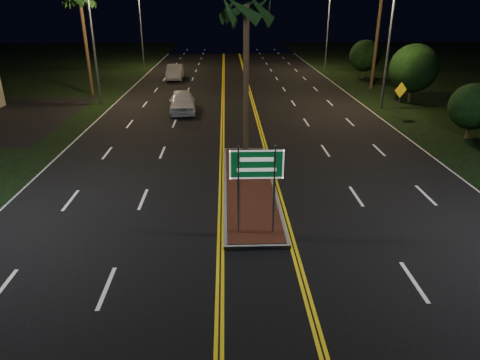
{
  "coord_description": "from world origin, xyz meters",
  "views": [
    {
      "loc": [
        -0.98,
        -10.3,
        7.63
      ],
      "look_at": [
        -0.53,
        3.4,
        1.9
      ],
      "focal_mm": 32.0,
      "sensor_mm": 36.0,
      "label": 1
    }
  ],
  "objects_px": {
    "shrub_near": "(473,107)",
    "car_far": "(175,71)",
    "palm_median": "(246,10)",
    "car_near": "(182,100)",
    "median_island": "(249,186)",
    "warning_sign": "(400,95)",
    "streetlight_left_far": "(143,20)",
    "palm_left_far": "(80,0)",
    "highway_sign": "(257,173)",
    "streetlight_right_far": "(325,20)",
    "streetlight_right_mid": "(385,31)",
    "shrub_mid": "(414,68)",
    "streetlight_left_mid": "(97,30)",
    "shrub_far": "(365,56)"
  },
  "relations": [
    {
      "from": "warning_sign",
      "to": "streetlight_right_far",
      "type": "bearing_deg",
      "value": 67.86
    },
    {
      "from": "palm_median",
      "to": "car_near",
      "type": "bearing_deg",
      "value": 111.35
    },
    {
      "from": "streetlight_right_mid",
      "to": "car_near",
      "type": "height_order",
      "value": "streetlight_right_mid"
    },
    {
      "from": "median_island",
      "to": "shrub_near",
      "type": "xyz_separation_m",
      "value": [
        13.5,
        7.0,
        1.86
      ]
    },
    {
      "from": "highway_sign",
      "to": "warning_sign",
      "type": "distance_m",
      "value": 19.63
    },
    {
      "from": "highway_sign",
      "to": "streetlight_right_far",
      "type": "xyz_separation_m",
      "value": [
        10.61,
        39.2,
        3.25
      ]
    },
    {
      "from": "highway_sign",
      "to": "palm_left_far",
      "type": "distance_m",
      "value": 28.77
    },
    {
      "from": "shrub_near",
      "to": "car_far",
      "type": "distance_m",
      "value": 29.59
    },
    {
      "from": "median_island",
      "to": "streetlight_left_mid",
      "type": "bearing_deg",
      "value": 121.98
    },
    {
      "from": "highway_sign",
      "to": "palm_median",
      "type": "height_order",
      "value": "palm_median"
    },
    {
      "from": "streetlight_right_mid",
      "to": "shrub_far",
      "type": "xyz_separation_m",
      "value": [
        3.19,
        14.0,
        -3.32
      ]
    },
    {
      "from": "streetlight_left_mid",
      "to": "palm_left_far",
      "type": "relative_size",
      "value": 1.02
    },
    {
      "from": "car_far",
      "to": "highway_sign",
      "type": "bearing_deg",
      "value": -80.75
    },
    {
      "from": "highway_sign",
      "to": "palm_left_far",
      "type": "bearing_deg",
      "value": 116.92
    },
    {
      "from": "warning_sign",
      "to": "shrub_near",
      "type": "bearing_deg",
      "value": -87.73
    },
    {
      "from": "streetlight_left_mid",
      "to": "shrub_mid",
      "type": "relative_size",
      "value": 1.95
    },
    {
      "from": "shrub_far",
      "to": "warning_sign",
      "type": "distance_m",
      "value": 17.28
    },
    {
      "from": "car_near",
      "to": "car_far",
      "type": "xyz_separation_m",
      "value": [
        -2.1,
        14.66,
        -0.03
      ]
    },
    {
      "from": "streetlight_left_far",
      "to": "median_island",
      "type": "bearing_deg",
      "value": -74.0
    },
    {
      "from": "palm_left_far",
      "to": "shrub_far",
      "type": "height_order",
      "value": "palm_left_far"
    },
    {
      "from": "streetlight_left_far",
      "to": "car_far",
      "type": "distance_m",
      "value": 10.3
    },
    {
      "from": "car_near",
      "to": "warning_sign",
      "type": "height_order",
      "value": "warning_sign"
    },
    {
      "from": "streetlight_right_mid",
      "to": "palm_left_far",
      "type": "bearing_deg",
      "value": 165.63
    },
    {
      "from": "streetlight_right_far",
      "to": "shrub_mid",
      "type": "bearing_deg",
      "value": -79.34
    },
    {
      "from": "streetlight_right_far",
      "to": "warning_sign",
      "type": "bearing_deg",
      "value": -88.74
    },
    {
      "from": "median_island",
      "to": "car_near",
      "type": "height_order",
      "value": "car_near"
    },
    {
      "from": "streetlight_right_mid",
      "to": "palm_median",
      "type": "xyz_separation_m",
      "value": [
        -10.61,
        -11.5,
        1.62
      ]
    },
    {
      "from": "shrub_mid",
      "to": "car_near",
      "type": "xyz_separation_m",
      "value": [
        -18.22,
        -2.71,
        -1.81
      ]
    },
    {
      "from": "palm_median",
      "to": "shrub_far",
      "type": "bearing_deg",
      "value": 61.58
    },
    {
      "from": "streetlight_right_far",
      "to": "streetlight_left_mid",
      "type": "bearing_deg",
      "value": -139.7
    },
    {
      "from": "highway_sign",
      "to": "shrub_mid",
      "type": "relative_size",
      "value": 0.69
    },
    {
      "from": "median_island",
      "to": "highway_sign",
      "type": "relative_size",
      "value": 3.2
    },
    {
      "from": "shrub_far",
      "to": "warning_sign",
      "type": "height_order",
      "value": "shrub_far"
    },
    {
      "from": "streetlight_right_mid",
      "to": "streetlight_left_far",
      "type": "bearing_deg",
      "value": 133.97
    },
    {
      "from": "highway_sign",
      "to": "streetlight_left_far",
      "type": "height_order",
      "value": "streetlight_left_far"
    },
    {
      "from": "highway_sign",
      "to": "palm_left_far",
      "type": "height_order",
      "value": "palm_left_far"
    },
    {
      "from": "streetlight_left_far",
      "to": "shrub_near",
      "type": "relative_size",
      "value": 2.73
    },
    {
      "from": "streetlight_left_far",
      "to": "streetlight_right_mid",
      "type": "bearing_deg",
      "value": -46.03
    },
    {
      "from": "palm_median",
      "to": "shrub_mid",
      "type": "distance_m",
      "value": 19.97
    },
    {
      "from": "warning_sign",
      "to": "car_far",
      "type": "bearing_deg",
      "value": 112.33
    },
    {
      "from": "streetlight_right_mid",
      "to": "car_near",
      "type": "xyz_separation_m",
      "value": [
        -14.83,
        -0.71,
        -4.74
      ]
    },
    {
      "from": "shrub_mid",
      "to": "car_far",
      "type": "distance_m",
      "value": 23.64
    },
    {
      "from": "palm_median",
      "to": "car_near",
      "type": "relative_size",
      "value": 1.52
    },
    {
      "from": "palm_median",
      "to": "shrub_near",
      "type": "xyz_separation_m",
      "value": [
        13.5,
        3.5,
        -5.33
      ]
    },
    {
      "from": "palm_left_far",
      "to": "warning_sign",
      "type": "distance_m",
      "value": 26.3
    },
    {
      "from": "palm_median",
      "to": "highway_sign",
      "type": "bearing_deg",
      "value": -90.0
    },
    {
      "from": "streetlight_left_far",
      "to": "palm_median",
      "type": "relative_size",
      "value": 1.08
    },
    {
      "from": "median_island",
      "to": "car_far",
      "type": "distance_m",
      "value": 29.64
    },
    {
      "from": "car_near",
      "to": "warning_sign",
      "type": "xyz_separation_m",
      "value": [
        15.34,
        -2.34,
        0.72
      ]
    },
    {
      "from": "shrub_near",
      "to": "shrub_mid",
      "type": "distance_m",
      "value": 10.04
    }
  ]
}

